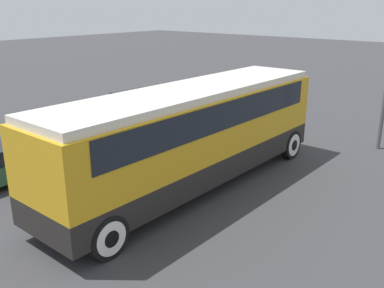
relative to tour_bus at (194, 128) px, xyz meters
name	(u,v)px	position (x,y,z in m)	size (l,w,h in m)	color
ground_plane	(192,187)	(-0.10, 0.00, -1.95)	(120.00, 120.00, 0.00)	#38383A
tour_bus	(194,128)	(0.00, 0.00, 0.00)	(10.76, 2.56, 3.24)	black
parked_car_near	(16,159)	(-3.30, 5.07, -1.31)	(4.27, 1.86, 1.29)	#2D5638
parked_car_mid	(139,105)	(4.82, 7.73, -1.26)	(4.25, 1.83, 1.41)	maroon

